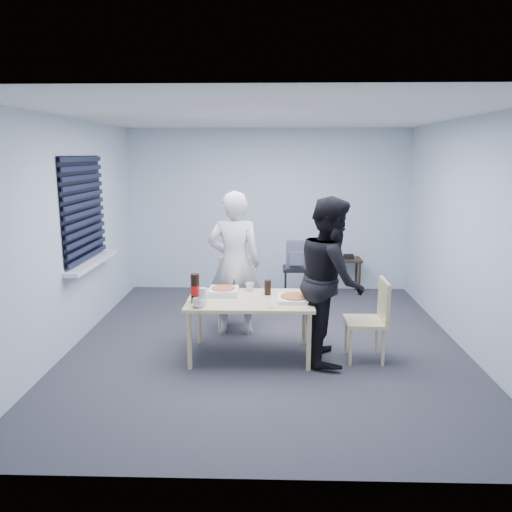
{
  "coord_description": "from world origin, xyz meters",
  "views": [
    {
      "loc": [
        0.03,
        -5.55,
        2.19
      ],
      "look_at": [
        -0.13,
        0.1,
        1.04
      ],
      "focal_mm": 35.0,
      "sensor_mm": 36.0,
      "label": 1
    }
  ],
  "objects_px": {
    "person_white": "(235,264)",
    "side_table": "(335,263)",
    "backpack": "(296,255)",
    "soda_bottle": "(195,289)",
    "stool": "(296,274)",
    "person_black": "(331,280)",
    "chair_right": "(373,314)",
    "mug_b": "(250,287)",
    "dining_table": "(250,304)",
    "mug_a": "(198,303)",
    "chair_far": "(234,288)"
  },
  "relations": [
    {
      "from": "backpack",
      "to": "chair_right",
      "type": "bearing_deg",
      "value": -90.56
    },
    {
      "from": "soda_bottle",
      "to": "chair_right",
      "type": "bearing_deg",
      "value": 2.49
    },
    {
      "from": "dining_table",
      "to": "chair_far",
      "type": "distance_m",
      "value": 1.01
    },
    {
      "from": "person_white",
      "to": "stool",
      "type": "distance_m",
      "value": 1.66
    },
    {
      "from": "chair_right",
      "to": "stool",
      "type": "bearing_deg",
      "value": 108.53
    },
    {
      "from": "person_black",
      "to": "mug_b",
      "type": "height_order",
      "value": "person_black"
    },
    {
      "from": "chair_right",
      "to": "side_table",
      "type": "relative_size",
      "value": 1.06
    },
    {
      "from": "mug_b",
      "to": "soda_bottle",
      "type": "distance_m",
      "value": 0.74
    },
    {
      "from": "backpack",
      "to": "soda_bottle",
      "type": "height_order",
      "value": "soda_bottle"
    },
    {
      "from": "chair_right",
      "to": "person_white",
      "type": "height_order",
      "value": "person_white"
    },
    {
      "from": "person_white",
      "to": "backpack",
      "type": "xyz_separation_m",
      "value": [
        0.82,
        1.36,
        -0.16
      ]
    },
    {
      "from": "chair_right",
      "to": "backpack",
      "type": "relative_size",
      "value": 2.22
    },
    {
      "from": "stool",
      "to": "soda_bottle",
      "type": "height_order",
      "value": "soda_bottle"
    },
    {
      "from": "person_white",
      "to": "side_table",
      "type": "height_order",
      "value": "person_white"
    },
    {
      "from": "mug_a",
      "to": "mug_b",
      "type": "distance_m",
      "value": 0.82
    },
    {
      "from": "chair_right",
      "to": "side_table",
      "type": "bearing_deg",
      "value": 91.57
    },
    {
      "from": "chair_far",
      "to": "chair_right",
      "type": "height_order",
      "value": "same"
    },
    {
      "from": "side_table",
      "to": "mug_b",
      "type": "distance_m",
      "value": 2.64
    },
    {
      "from": "person_black",
      "to": "side_table",
      "type": "bearing_deg",
      "value": -8.23
    },
    {
      "from": "backpack",
      "to": "soda_bottle",
      "type": "xyz_separation_m",
      "value": [
        -1.17,
        -2.23,
        0.08
      ]
    },
    {
      "from": "chair_right",
      "to": "soda_bottle",
      "type": "bearing_deg",
      "value": -177.51
    },
    {
      "from": "person_white",
      "to": "side_table",
      "type": "relative_size",
      "value": 2.11
    },
    {
      "from": "chair_right",
      "to": "person_black",
      "type": "xyz_separation_m",
      "value": [
        -0.46,
        0.03,
        0.37
      ]
    },
    {
      "from": "person_black",
      "to": "chair_right",
      "type": "bearing_deg",
      "value": -93.78
    },
    {
      "from": "dining_table",
      "to": "mug_a",
      "type": "bearing_deg",
      "value": -147.61
    },
    {
      "from": "person_white",
      "to": "side_table",
      "type": "distance_m",
      "value": 2.45
    },
    {
      "from": "chair_far",
      "to": "side_table",
      "type": "bearing_deg",
      "value": 47.97
    },
    {
      "from": "chair_far",
      "to": "person_white",
      "type": "distance_m",
      "value": 0.45
    },
    {
      "from": "chair_right",
      "to": "side_table",
      "type": "xyz_separation_m",
      "value": [
        -0.07,
        2.7,
        -0.03
      ]
    },
    {
      "from": "stool",
      "to": "mug_b",
      "type": "distance_m",
      "value": 1.88
    },
    {
      "from": "dining_table",
      "to": "stool",
      "type": "bearing_deg",
      "value": 73.99
    },
    {
      "from": "chair_far",
      "to": "person_white",
      "type": "xyz_separation_m",
      "value": [
        0.03,
        -0.26,
        0.37
      ]
    },
    {
      "from": "chair_far",
      "to": "backpack",
      "type": "bearing_deg",
      "value": 52.43
    },
    {
      "from": "backpack",
      "to": "side_table",
      "type": "bearing_deg",
      "value": 21.57
    },
    {
      "from": "person_white",
      "to": "soda_bottle",
      "type": "relative_size",
      "value": 5.76
    },
    {
      "from": "person_black",
      "to": "soda_bottle",
      "type": "relative_size",
      "value": 5.76
    },
    {
      "from": "stool",
      "to": "person_black",
      "type": "bearing_deg",
      "value": -82.97
    },
    {
      "from": "chair_right",
      "to": "backpack",
      "type": "xyz_separation_m",
      "value": [
        -0.72,
        2.14,
        0.21
      ]
    },
    {
      "from": "person_white",
      "to": "person_black",
      "type": "bearing_deg",
      "value": 144.98
    },
    {
      "from": "chair_right",
      "to": "soda_bottle",
      "type": "xyz_separation_m",
      "value": [
        -1.89,
        -0.08,
        0.29
      ]
    },
    {
      "from": "stool",
      "to": "mug_b",
      "type": "relative_size",
      "value": 5.32
    },
    {
      "from": "backpack",
      "to": "mug_b",
      "type": "bearing_deg",
      "value": -128.64
    },
    {
      "from": "person_white",
      "to": "soda_bottle",
      "type": "distance_m",
      "value": 0.94
    },
    {
      "from": "dining_table",
      "to": "person_white",
      "type": "distance_m",
      "value": 0.8
    },
    {
      "from": "side_table",
      "to": "mug_a",
      "type": "height_order",
      "value": "mug_a"
    },
    {
      "from": "dining_table",
      "to": "backpack",
      "type": "relative_size",
      "value": 3.37
    },
    {
      "from": "person_black",
      "to": "mug_a",
      "type": "xyz_separation_m",
      "value": [
        -1.38,
        -0.29,
        -0.18
      ]
    },
    {
      "from": "chair_far",
      "to": "side_table",
      "type": "height_order",
      "value": "chair_far"
    },
    {
      "from": "person_white",
      "to": "mug_a",
      "type": "relative_size",
      "value": 14.39
    },
    {
      "from": "chair_far",
      "to": "chair_right",
      "type": "distance_m",
      "value": 1.88
    }
  ]
}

